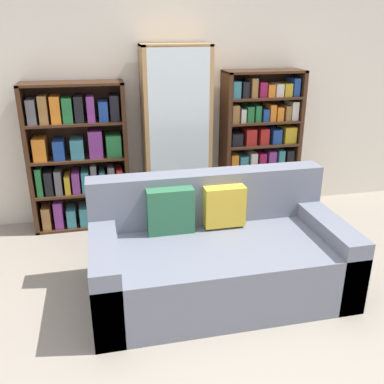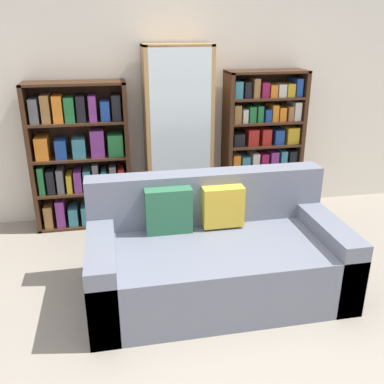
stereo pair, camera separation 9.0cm
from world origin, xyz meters
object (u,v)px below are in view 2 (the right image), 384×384
bookshelf_left (81,159)px  wine_bottle (231,224)px  couch (215,256)px  bookshelf_right (262,145)px  display_cabinet (178,137)px

bookshelf_left → wine_bottle: bookshelf_left is taller
couch → bookshelf_right: size_ratio=1.25×
couch → bookshelf_left: bearing=125.6°
bookshelf_left → wine_bottle: bearing=-24.4°
couch → bookshelf_left: (-1.04, 1.45, 0.40)m
couch → display_cabinet: display_cabinet is taller
couch → bookshelf_left: 1.82m
bookshelf_left → bookshelf_right: 1.91m
bookshelf_left → bookshelf_right: bearing=-0.0°
bookshelf_left → couch: bearing=-54.4°
couch → wine_bottle: 0.90m
bookshelf_right → wine_bottle: bearing=-129.1°
display_cabinet → wine_bottle: (0.41, -0.62, -0.73)m
display_cabinet → bookshelf_right: display_cabinet is taller
display_cabinet → bookshelf_left: bearing=179.1°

